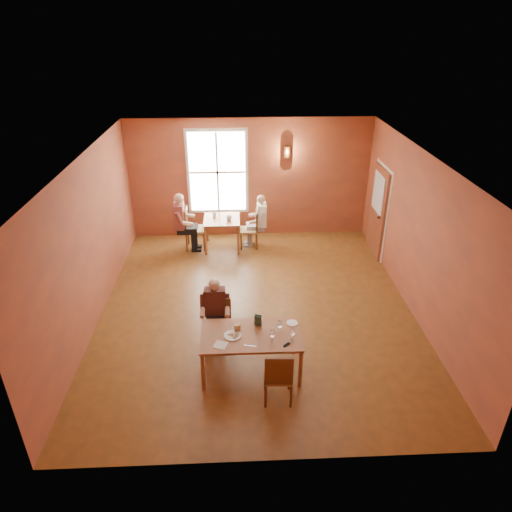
{
  "coord_description": "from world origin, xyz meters",
  "views": [
    {
      "loc": [
        -0.36,
        -7.48,
        5.08
      ],
      "look_at": [
        0.0,
        0.2,
        1.05
      ],
      "focal_mm": 32.0,
      "sensor_mm": 36.0,
      "label": 1
    }
  ],
  "objects_px": {
    "main_table": "(251,353)",
    "second_table": "(222,233)",
    "chair_diner_maroon": "(195,228)",
    "diner_main": "(220,319)",
    "diner_white": "(250,223)",
    "chair_diner_white": "(249,229)",
    "diner_maroon": "(194,222)",
    "chair_empty": "(278,374)",
    "chair_diner_main": "(220,326)"
  },
  "relations": [
    {
      "from": "main_table",
      "to": "diner_main",
      "type": "xyz_separation_m",
      "value": [
        -0.5,
        0.62,
        0.23
      ]
    },
    {
      "from": "diner_main",
      "to": "diner_white",
      "type": "xyz_separation_m",
      "value": [
        0.64,
        3.9,
        0.05
      ]
    },
    {
      "from": "chair_diner_main",
      "to": "diner_white",
      "type": "xyz_separation_m",
      "value": [
        0.64,
        3.87,
        0.21
      ]
    },
    {
      "from": "second_table",
      "to": "diner_maroon",
      "type": "xyz_separation_m",
      "value": [
        -0.68,
        0.0,
        0.32
      ]
    },
    {
      "from": "main_table",
      "to": "chair_empty",
      "type": "xyz_separation_m",
      "value": [
        0.37,
        -0.61,
        0.09
      ]
    },
    {
      "from": "chair_diner_main",
      "to": "chair_diner_white",
      "type": "distance_m",
      "value": 3.92
    },
    {
      "from": "chair_diner_main",
      "to": "chair_diner_maroon",
      "type": "relative_size",
      "value": 0.82
    },
    {
      "from": "chair_empty",
      "to": "chair_diner_white",
      "type": "bearing_deg",
      "value": 95.42
    },
    {
      "from": "chair_diner_main",
      "to": "main_table",
      "type": "bearing_deg",
      "value": 127.57
    },
    {
      "from": "chair_diner_main",
      "to": "chair_diner_white",
      "type": "bearing_deg",
      "value": -99.0
    },
    {
      "from": "chair_diner_main",
      "to": "chair_diner_maroon",
      "type": "distance_m",
      "value": 3.93
    },
    {
      "from": "chair_diner_white",
      "to": "chair_diner_maroon",
      "type": "relative_size",
      "value": 0.91
    },
    {
      "from": "chair_diner_main",
      "to": "chair_empty",
      "type": "height_order",
      "value": "chair_empty"
    },
    {
      "from": "diner_main",
      "to": "main_table",
      "type": "bearing_deg",
      "value": 128.88
    },
    {
      "from": "chair_diner_main",
      "to": "chair_diner_maroon",
      "type": "height_order",
      "value": "chair_diner_maroon"
    },
    {
      "from": "main_table",
      "to": "chair_diner_white",
      "type": "relative_size",
      "value": 1.63
    },
    {
      "from": "diner_main",
      "to": "second_table",
      "type": "height_order",
      "value": "diner_main"
    },
    {
      "from": "diner_white",
      "to": "chair_diner_maroon",
      "type": "bearing_deg",
      "value": 90.0
    },
    {
      "from": "diner_main",
      "to": "second_table",
      "type": "relative_size",
      "value": 1.37
    },
    {
      "from": "diner_maroon",
      "to": "chair_diner_main",
      "type": "bearing_deg",
      "value": 10.5
    },
    {
      "from": "chair_diner_white",
      "to": "diner_maroon",
      "type": "xyz_separation_m",
      "value": [
        -1.33,
        0.0,
        0.23
      ]
    },
    {
      "from": "chair_empty",
      "to": "second_table",
      "type": "relative_size",
      "value": 1.06
    },
    {
      "from": "chair_diner_maroon",
      "to": "chair_diner_white",
      "type": "bearing_deg",
      "value": 90.0
    },
    {
      "from": "diner_white",
      "to": "chair_diner_maroon",
      "type": "xyz_separation_m",
      "value": [
        -1.33,
        0.0,
        -0.11
      ]
    },
    {
      "from": "chair_diner_main",
      "to": "chair_diner_maroon",
      "type": "xyz_separation_m",
      "value": [
        -0.69,
        3.87,
        0.09
      ]
    },
    {
      "from": "chair_diner_white",
      "to": "chair_diner_maroon",
      "type": "xyz_separation_m",
      "value": [
        -1.3,
        0.0,
        0.05
      ]
    },
    {
      "from": "main_table",
      "to": "chair_diner_white",
      "type": "bearing_deg",
      "value": 88.57
    },
    {
      "from": "main_table",
      "to": "chair_empty",
      "type": "bearing_deg",
      "value": -58.72
    },
    {
      "from": "diner_main",
      "to": "chair_empty",
      "type": "distance_m",
      "value": 1.52
    },
    {
      "from": "main_table",
      "to": "second_table",
      "type": "xyz_separation_m",
      "value": [
        -0.54,
        4.52,
        0.02
      ]
    },
    {
      "from": "diner_maroon",
      "to": "diner_main",
      "type": "bearing_deg",
      "value": 10.42
    },
    {
      "from": "diner_maroon",
      "to": "chair_diner_white",
      "type": "bearing_deg",
      "value": 90.0
    },
    {
      "from": "chair_empty",
      "to": "chair_diner_maroon",
      "type": "height_order",
      "value": "chair_diner_maroon"
    },
    {
      "from": "second_table",
      "to": "chair_diner_white",
      "type": "distance_m",
      "value": 0.66
    },
    {
      "from": "diner_main",
      "to": "chair_diner_maroon",
      "type": "relative_size",
      "value": 1.13
    },
    {
      "from": "chair_empty",
      "to": "diner_white",
      "type": "relative_size",
      "value": 0.72
    },
    {
      "from": "diner_main",
      "to": "chair_diner_white",
      "type": "xyz_separation_m",
      "value": [
        0.61,
        3.9,
        -0.11
      ]
    },
    {
      "from": "second_table",
      "to": "chair_diner_main",
      "type": "bearing_deg",
      "value": -89.45
    },
    {
      "from": "diner_main",
      "to": "diner_white",
      "type": "bearing_deg",
      "value": -99.36
    },
    {
      "from": "chair_empty",
      "to": "diner_maroon",
      "type": "xyz_separation_m",
      "value": [
        -1.59,
        5.13,
        0.24
      ]
    },
    {
      "from": "chair_empty",
      "to": "diner_white",
      "type": "distance_m",
      "value": 5.14
    },
    {
      "from": "diner_white",
      "to": "diner_main",
      "type": "bearing_deg",
      "value": 170.64
    },
    {
      "from": "diner_main",
      "to": "second_table",
      "type": "bearing_deg",
      "value": -89.45
    },
    {
      "from": "chair_diner_white",
      "to": "diner_maroon",
      "type": "bearing_deg",
      "value": 90.0
    },
    {
      "from": "second_table",
      "to": "diner_white",
      "type": "distance_m",
      "value": 0.73
    },
    {
      "from": "chair_empty",
      "to": "diner_maroon",
      "type": "distance_m",
      "value": 5.38
    },
    {
      "from": "chair_empty",
      "to": "main_table",
      "type": "bearing_deg",
      "value": 123.8
    },
    {
      "from": "chair_diner_maroon",
      "to": "diner_main",
      "type": "bearing_deg",
      "value": 10.0
    },
    {
      "from": "second_table",
      "to": "diner_maroon",
      "type": "distance_m",
      "value": 0.75
    },
    {
      "from": "chair_diner_main",
      "to": "chair_empty",
      "type": "relative_size",
      "value": 0.94
    }
  ]
}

